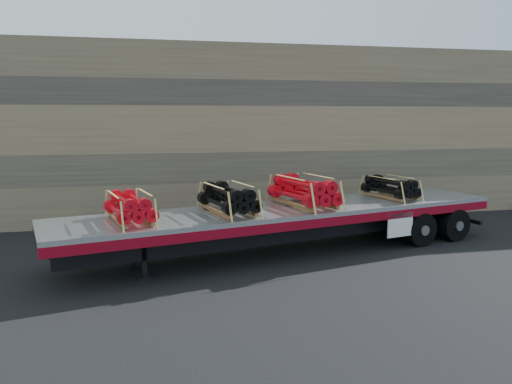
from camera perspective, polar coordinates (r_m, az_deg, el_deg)
ground at (r=15.69m, az=6.52°, el=-6.90°), size 120.00×120.00×0.00m
rock_wall at (r=21.39m, az=1.09°, el=6.78°), size 44.00×3.00×7.00m
trailer at (r=15.50m, az=3.61°, el=-4.33°), size 14.53×6.11×1.43m
bundle_front at (r=13.60m, az=-14.22°, el=-1.77°), size 1.49×2.23×0.73m
bundle_midfront at (r=14.43m, az=-3.20°, el=-0.82°), size 1.61×2.41×0.78m
bundle_midrear at (r=15.57m, az=5.46°, el=0.03°), size 1.80×2.71×0.88m
bundle_rear at (r=17.62m, az=15.09°, el=0.46°), size 1.42×2.13×0.69m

